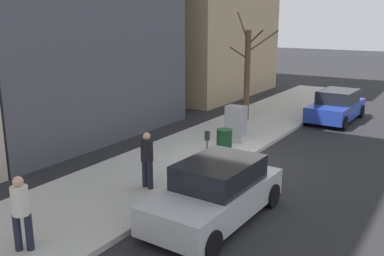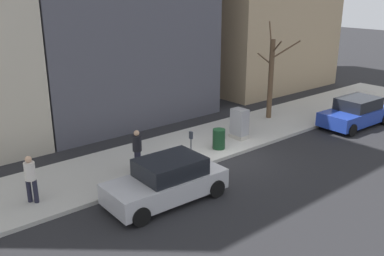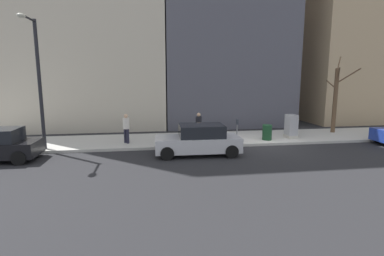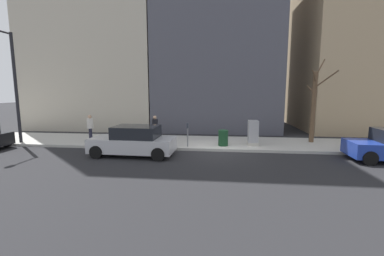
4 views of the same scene
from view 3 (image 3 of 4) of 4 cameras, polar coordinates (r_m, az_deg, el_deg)
ground_plane at (r=17.50m, az=14.00°, el=-3.32°), size 120.00×120.00×0.00m
sidewalk at (r=19.30m, az=11.74°, el=-1.80°), size 4.00×36.00×0.15m
parked_car_silver at (r=14.97m, az=1.25°, el=-2.34°), size 2.03×4.25×1.52m
parking_meter at (r=17.18m, az=8.58°, el=-0.05°), size 0.14×0.10×1.35m
utility_box at (r=19.37m, az=18.36°, el=0.28°), size 0.83×0.61×1.43m
streetlamp at (r=16.86m, az=-27.44°, el=9.16°), size 1.97×0.32×6.50m
bare_tree at (r=22.20m, az=25.67°, el=5.14°), size 2.21×1.38×5.11m
trash_bin at (r=18.34m, az=14.11°, el=-0.82°), size 0.56×0.56×0.90m
pedestrian_near_meter at (r=17.42m, az=1.28°, el=0.55°), size 0.40×0.36×1.66m
pedestrian_midblock at (r=17.26m, az=-12.43°, el=0.23°), size 0.36×0.36×1.66m
office_tower_left at (r=32.49m, az=27.76°, el=16.58°), size 10.00×10.00×16.69m
office_block_center at (r=27.28m, az=5.41°, el=17.82°), size 10.02×10.02×15.45m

